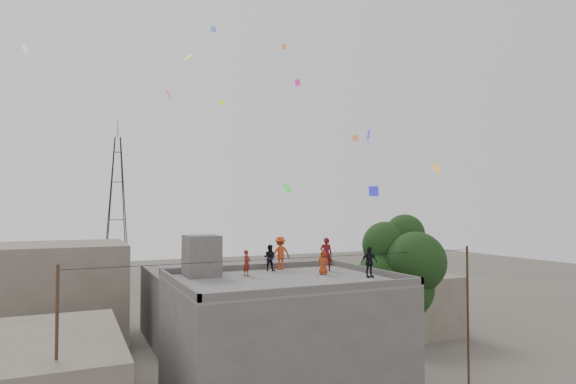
# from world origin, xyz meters

# --- Properties ---
(main_building) EXTENTS (10.00, 8.00, 6.10)m
(main_building) POSITION_xyz_m (0.00, 0.00, 3.05)
(main_building) COLOR #504D4A
(main_building) RESTS_ON ground
(parapet) EXTENTS (10.00, 8.00, 0.30)m
(parapet) POSITION_xyz_m (0.00, 0.00, 6.25)
(parapet) COLOR #504D4A
(parapet) RESTS_ON main_building
(stair_head_box) EXTENTS (1.60, 1.80, 2.00)m
(stair_head_box) POSITION_xyz_m (-3.20, 2.60, 7.10)
(stair_head_box) COLOR #504D4A
(stair_head_box) RESTS_ON main_building
(neighbor_north) EXTENTS (12.00, 9.00, 5.00)m
(neighbor_north) POSITION_xyz_m (2.00, 14.00, 2.50)
(neighbor_north) COLOR #504D4A
(neighbor_north) RESTS_ON ground
(neighbor_northwest) EXTENTS (9.00, 8.00, 7.00)m
(neighbor_northwest) POSITION_xyz_m (-10.00, 16.00, 3.50)
(neighbor_northwest) COLOR #645A4F
(neighbor_northwest) RESTS_ON ground
(neighbor_east) EXTENTS (7.00, 8.00, 4.40)m
(neighbor_east) POSITION_xyz_m (14.00, 10.00, 2.20)
(neighbor_east) COLOR #645A4F
(neighbor_east) RESTS_ON ground
(tree) EXTENTS (4.90, 4.60, 9.10)m
(tree) POSITION_xyz_m (7.37, 0.60, 6.10)
(tree) COLOR black
(tree) RESTS_ON ground
(utility_line) EXTENTS (20.12, 0.62, 7.40)m
(utility_line) POSITION_xyz_m (0.50, -1.25, 3.83)
(utility_line) COLOR black
(utility_line) RESTS_ON ground
(transmission_tower) EXTENTS (2.97, 2.97, 20.01)m
(transmission_tower) POSITION_xyz_m (-4.00, 40.00, 9.07)
(transmission_tower) COLOR black
(transmission_tower) RESTS_ON ground
(person_red_adult) EXTENTS (0.76, 0.66, 1.77)m
(person_red_adult) POSITION_xyz_m (3.36, 1.82, 6.98)
(person_red_adult) COLOR maroon
(person_red_adult) RESTS_ON main_building
(person_orange_child) EXTENTS (0.69, 0.64, 1.19)m
(person_orange_child) POSITION_xyz_m (2.52, 0.62, 6.69)
(person_orange_child) COLOR #9A3611
(person_orange_child) RESTS_ON main_building
(person_dark_child) EXTENTS (0.85, 0.85, 1.39)m
(person_dark_child) POSITION_xyz_m (0.64, 3.14, 6.79)
(person_dark_child) COLOR black
(person_dark_child) RESTS_ON main_building
(person_dark_adult) EXTENTS (0.88, 0.39, 1.49)m
(person_dark_adult) POSITION_xyz_m (4.05, -1.19, 6.84)
(person_dark_adult) COLOR black
(person_dark_adult) RESTS_ON main_building
(person_orange_adult) EXTENTS (1.18, 0.70, 1.79)m
(person_orange_adult) POSITION_xyz_m (1.37, 3.40, 6.99)
(person_orange_adult) COLOR #BA3E15
(person_orange_adult) RESTS_ON main_building
(person_red_child) EXTENTS (0.55, 0.53, 1.28)m
(person_red_child) POSITION_xyz_m (-1.17, 1.68, 6.74)
(person_red_child) COLOR maroon
(person_red_child) RESTS_ON main_building
(kites) EXTENTS (23.12, 15.38, 13.00)m
(kites) POSITION_xyz_m (2.11, 6.01, 15.39)
(kites) COLOR #DD4217
(kites) RESTS_ON ground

